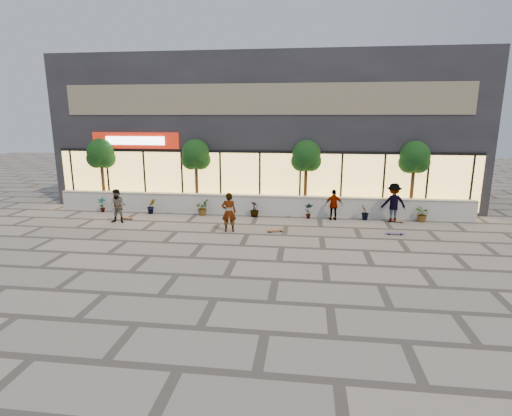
# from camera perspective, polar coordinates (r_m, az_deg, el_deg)

# --- Properties ---
(ground) EXTENTS (80.00, 80.00, 0.00)m
(ground) POSITION_cam_1_polar(r_m,az_deg,el_deg) (14.72, -3.10, -7.37)
(ground) COLOR gray
(ground) RESTS_ON ground
(planter_wall) EXTENTS (22.00, 0.42, 1.04)m
(planter_wall) POSITION_cam_1_polar(r_m,az_deg,el_deg) (21.23, 0.24, 0.47)
(planter_wall) COLOR beige
(planter_wall) RESTS_ON ground
(retail_building) EXTENTS (24.00, 9.17, 8.50)m
(retail_building) POSITION_cam_1_polar(r_m,az_deg,el_deg) (26.20, 1.72, 11.05)
(retail_building) COLOR #222227
(retail_building) RESTS_ON ground
(shrub_a) EXTENTS (0.43, 0.29, 0.81)m
(shrub_a) POSITION_cam_1_polar(r_m,az_deg,el_deg) (23.34, -21.13, 0.43)
(shrub_a) COLOR black
(shrub_a) RESTS_ON ground
(shrub_b) EXTENTS (0.57, 0.57, 0.81)m
(shrub_b) POSITION_cam_1_polar(r_m,az_deg,el_deg) (22.15, -14.74, 0.25)
(shrub_b) COLOR black
(shrub_b) RESTS_ON ground
(shrub_c) EXTENTS (0.68, 0.77, 0.81)m
(shrub_c) POSITION_cam_1_polar(r_m,az_deg,el_deg) (21.27, -7.72, 0.05)
(shrub_c) COLOR black
(shrub_c) RESTS_ON ground
(shrub_d) EXTENTS (0.64, 0.64, 0.81)m
(shrub_d) POSITION_cam_1_polar(r_m,az_deg,el_deg) (20.74, -0.22, -0.17)
(shrub_d) COLOR black
(shrub_d) RESTS_ON ground
(shrub_e) EXTENTS (0.46, 0.35, 0.81)m
(shrub_e) POSITION_cam_1_polar(r_m,az_deg,el_deg) (20.58, 7.54, -0.39)
(shrub_e) COLOR black
(shrub_e) RESTS_ON ground
(shrub_f) EXTENTS (0.55, 0.57, 0.81)m
(shrub_f) POSITION_cam_1_polar(r_m,az_deg,el_deg) (20.79, 15.27, -0.60)
(shrub_f) COLOR black
(shrub_f) RESTS_ON ground
(shrub_g) EXTENTS (0.77, 0.84, 0.81)m
(shrub_g) POSITION_cam_1_polar(r_m,az_deg,el_deg) (21.37, 22.72, -0.79)
(shrub_g) COLOR black
(shrub_g) RESTS_ON ground
(tree_west) EXTENTS (1.60, 1.50, 3.92)m
(tree_west) POSITION_cam_1_polar(r_m,az_deg,el_deg) (24.29, -21.29, 7.05)
(tree_west) COLOR #442918
(tree_west) RESTS_ON ground
(tree_midwest) EXTENTS (1.60, 1.50, 3.92)m
(tree_midwest) POSITION_cam_1_polar(r_m,az_deg,el_deg) (22.21, -8.60, 7.31)
(tree_midwest) COLOR #442918
(tree_midwest) RESTS_ON ground
(tree_mideast) EXTENTS (1.60, 1.50, 3.92)m
(tree_mideast) POSITION_cam_1_polar(r_m,az_deg,el_deg) (21.39, 7.19, 7.14)
(tree_mideast) COLOR #442918
(tree_mideast) RESTS_ON ground
(tree_east) EXTENTS (1.60, 1.50, 3.92)m
(tree_east) POSITION_cam_1_polar(r_m,az_deg,el_deg) (22.08, 21.71, 6.52)
(tree_east) COLOR #442918
(tree_east) RESTS_ON ground
(skater_center) EXTENTS (0.72, 0.54, 1.80)m
(skater_center) POSITION_cam_1_polar(r_m,az_deg,el_deg) (17.99, -3.90, -0.61)
(skater_center) COLOR white
(skater_center) RESTS_ON ground
(skater_left) EXTENTS (0.83, 0.66, 1.68)m
(skater_left) POSITION_cam_1_polar(r_m,az_deg,el_deg) (20.60, -19.12, 0.25)
(skater_left) COLOR tan
(skater_left) RESTS_ON ground
(skater_right_near) EXTENTS (0.95, 0.48, 1.55)m
(skater_right_near) POSITION_cam_1_polar(r_m,az_deg,el_deg) (20.40, 11.06, 0.44)
(skater_right_near) COLOR white
(skater_right_near) RESTS_ON ground
(skater_right_far) EXTENTS (1.33, 0.88, 1.93)m
(skater_right_far) POSITION_cam_1_polar(r_m,az_deg,el_deg) (20.76, 19.04, 0.72)
(skater_right_far) COLOR maroon
(skater_right_far) RESTS_ON ground
(skateboard_center) EXTENTS (0.83, 0.48, 0.10)m
(skateboard_center) POSITION_cam_1_polar(r_m,az_deg,el_deg) (18.10, 2.76, -3.20)
(skateboard_center) COLOR brown
(skateboard_center) RESTS_ON ground
(skateboard_left) EXTENTS (0.71, 0.29, 0.08)m
(skateboard_left) POSITION_cam_1_polar(r_m,az_deg,el_deg) (21.35, -17.91, -1.35)
(skateboard_left) COLOR #CC4926
(skateboard_left) RESTS_ON ground
(skateboard_right_near) EXTENTS (0.78, 0.42, 0.09)m
(skateboard_right_near) POSITION_cam_1_polar(r_m,az_deg,el_deg) (20.90, 19.39, -1.74)
(skateboard_right_near) COLOR #9A5932
(skateboard_right_near) RESTS_ON ground
(skateboard_right_far) EXTENTS (0.83, 0.23, 0.10)m
(skateboard_right_far) POSITION_cam_1_polar(r_m,az_deg,el_deg) (18.71, 19.26, -3.38)
(skateboard_right_far) COLOR #5D4C8B
(skateboard_right_far) RESTS_ON ground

